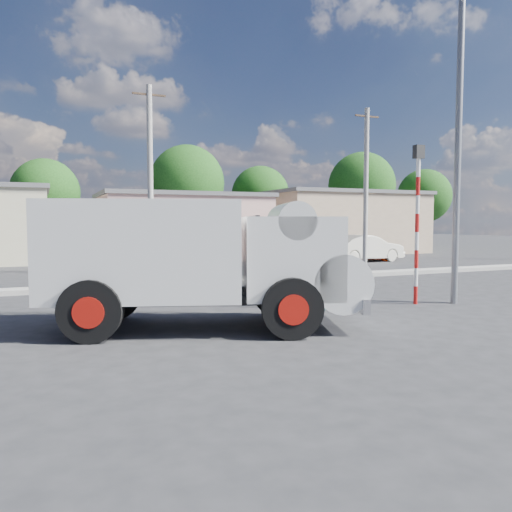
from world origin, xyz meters
name	(u,v)px	position (x,y,z in m)	size (l,w,h in m)	color
ground_plane	(348,324)	(0.00, 0.00, 0.00)	(120.00, 120.00, 0.00)	#27272A
median	(227,281)	(0.00, 8.00, 0.08)	(40.00, 0.80, 0.16)	#99968E
truck	(206,258)	(-3.07, 0.84, 1.51)	(6.99, 4.35, 2.72)	black
bicycle	(335,293)	(0.71, 1.67, 0.44)	(0.58, 1.67, 0.88)	#152828
cyclist	(336,279)	(0.71, 1.67, 0.81)	(0.59, 0.39, 1.62)	white
car_cream	(365,248)	(10.62, 14.25, 0.76)	(1.60, 4.60, 1.51)	white
car_red	(360,250)	(10.51, 14.58, 0.66)	(1.55, 3.85, 1.31)	#B71F02
traffic_pole	(417,210)	(3.20, 1.50, 2.59)	(0.28, 0.18, 4.36)	red
streetlight	(454,123)	(4.14, 1.20, 4.96)	(2.34, 0.22, 9.00)	slate
building_row	(168,224)	(1.10, 22.00, 2.13)	(37.80, 7.30, 4.44)	beige
tree_row	(227,188)	(7.45, 28.53, 4.96)	(51.24, 7.43, 8.42)	#38281E
utility_poles	(263,183)	(3.25, 12.00, 4.07)	(35.40, 0.24, 8.00)	#99968E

